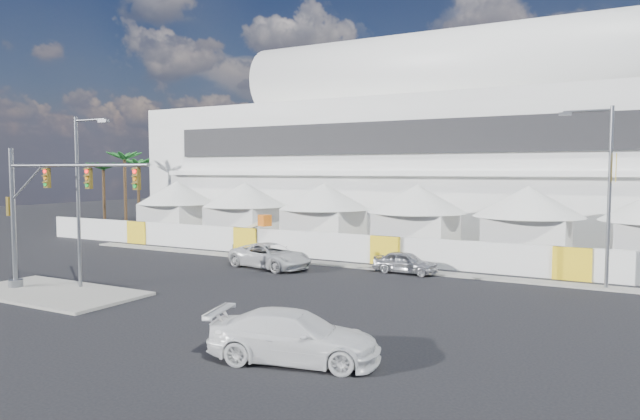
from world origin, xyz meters
The scene contains 14 objects.
ground centered at (0.00, 0.00, 0.00)m, with size 160.00×160.00×0.00m, color black.
median_island centered at (-6.00, -3.00, 0.07)m, with size 10.00×5.00×0.15m, color gray.
far_curb centered at (20.00, 12.50, 0.06)m, with size 80.00×1.20×0.12m, color gray.
stadium centered at (8.71, 41.50, 9.45)m, with size 80.00×24.80×21.98m.
tent_row centered at (0.50, 24.00, 3.15)m, with size 53.40×8.40×5.40m.
hoarding_fence centered at (6.00, 14.50, 1.00)m, with size 70.00×0.25×2.00m, color white.
palm_cluster centered at (-33.46, 29.50, 6.88)m, with size 10.60×10.60×8.55m.
sedan_silver centered at (8.43, 11.86, 0.71)m, with size 4.14×1.67×1.41m, color #BABBBF.
pickup_curb centered at (-0.24, 9.32, 0.84)m, with size 6.01×2.77×1.67m, color silver.
pickup_near centered at (10.89, -5.98, 0.87)m, with size 5.99×2.44×1.74m, color white.
traffic_mast centered at (-6.66, -3.19, 4.42)m, with size 10.56×0.74×7.65m.
streetlight_median centered at (-5.48, -1.43, 5.52)m, with size 2.59×0.26×9.35m.
streetlight_curb centered at (19.69, 12.50, 5.86)m, with size 2.99×0.67×10.10m.
boom_lift centered at (-7.25, 15.57, 0.85)m, with size 6.43×2.42×3.15m.
Camera 1 is at (20.91, -22.51, 6.60)m, focal length 32.00 mm.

